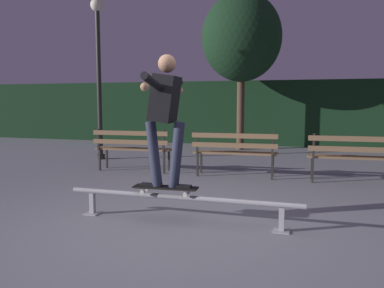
{
  "coord_description": "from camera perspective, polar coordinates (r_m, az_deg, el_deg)",
  "views": [
    {
      "loc": [
        1.43,
        -4.08,
        1.43
      ],
      "look_at": [
        -0.09,
        0.99,
        0.85
      ],
      "focal_mm": 36.31,
      "sensor_mm": 36.0,
      "label": 1
    }
  ],
  "objects": [
    {
      "name": "ground_plane",
      "position": [
        4.56,
        -2.55,
        -12.06
      ],
      "size": [
        90.0,
        90.0,
        0.0
      ],
      "primitive_type": "plane",
      "color": "slate"
    },
    {
      "name": "hedge_backdrop",
      "position": [
        13.34,
        10.6,
        4.53
      ],
      "size": [
        24.0,
        1.2,
        2.11
      ],
      "primitive_type": "cube",
      "color": "black",
      "rests_on": "ground"
    },
    {
      "name": "grind_rail",
      "position": [
        4.66,
        -1.77,
        -8.34
      ],
      "size": [
        2.88,
        0.18,
        0.33
      ],
      "color": "#9E9EA3",
      "rests_on": "ground"
    },
    {
      "name": "skateboard",
      "position": [
        4.68,
        -3.92,
        -6.44
      ],
      "size": [
        0.79,
        0.24,
        0.09
      ],
      "color": "black",
      "rests_on": "grind_rail"
    },
    {
      "name": "skateboarder",
      "position": [
        4.57,
        -3.98,
        5.08
      ],
      "size": [
        0.62,
        1.41,
        1.56
      ],
      "color": "black",
      "rests_on": "skateboard"
    },
    {
      "name": "park_bench_leftmost",
      "position": [
        8.03,
        -8.73,
        -0.21
      ],
      "size": [
        1.62,
        0.48,
        0.88
      ],
      "color": "#282623",
      "rests_on": "ground"
    },
    {
      "name": "park_bench_left_center",
      "position": [
        7.38,
        6.3,
        -0.75
      ],
      "size": [
        1.62,
        0.48,
        0.88
      ],
      "color": "#282623",
      "rests_on": "ground"
    },
    {
      "name": "park_bench_right_center",
      "position": [
        7.3,
        22.88,
        -1.28
      ],
      "size": [
        1.62,
        0.48,
        0.88
      ],
      "color": "#282623",
      "rests_on": "ground"
    },
    {
      "name": "tree_behind_benches",
      "position": [
        11.82,
        7.29,
        15.19
      ],
      "size": [
        2.33,
        2.33,
        4.57
      ],
      "color": "#4C3828",
      "rests_on": "ground"
    },
    {
      "name": "lamp_post_left",
      "position": [
        9.94,
        -13.58,
        12.15
      ],
      "size": [
        0.32,
        0.32,
        3.9
      ],
      "color": "#282623",
      "rests_on": "ground"
    }
  ]
}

